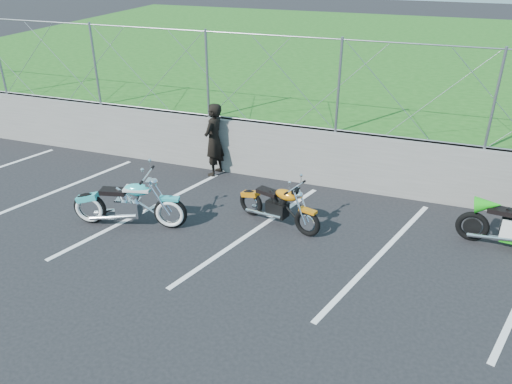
% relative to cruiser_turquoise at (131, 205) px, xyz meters
% --- Properties ---
extents(ground, '(90.00, 90.00, 0.00)m').
position_rel_cruiser_turquoise_xyz_m(ground, '(2.31, -0.43, -0.45)').
color(ground, black).
rests_on(ground, ground).
extents(retaining_wall, '(30.00, 0.22, 1.30)m').
position_rel_cruiser_turquoise_xyz_m(retaining_wall, '(2.31, 3.07, 0.20)').
color(retaining_wall, '#63625E').
rests_on(retaining_wall, ground).
extents(grass_field, '(30.00, 20.00, 1.30)m').
position_rel_cruiser_turquoise_xyz_m(grass_field, '(2.31, 13.07, 0.20)').
color(grass_field, '#1B5015').
rests_on(grass_field, ground).
extents(chain_link_fence, '(28.00, 0.03, 2.00)m').
position_rel_cruiser_turquoise_xyz_m(chain_link_fence, '(2.31, 3.07, 1.85)').
color(chain_link_fence, gray).
rests_on(chain_link_fence, retaining_wall).
extents(parking_lines, '(18.29, 4.31, 0.01)m').
position_rel_cruiser_turquoise_xyz_m(parking_lines, '(3.51, 0.57, -0.45)').
color(parking_lines, silver).
rests_on(parking_lines, ground).
extents(cruiser_turquoise, '(2.25, 0.75, 1.13)m').
position_rel_cruiser_turquoise_xyz_m(cruiser_turquoise, '(0.00, 0.00, 0.00)').
color(cruiser_turquoise, black).
rests_on(cruiser_turquoise, ground).
extents(naked_orange, '(1.83, 0.75, 0.94)m').
position_rel_cruiser_turquoise_xyz_m(naked_orange, '(2.71, 0.97, -0.05)').
color(naked_orange, black).
rests_on(naked_orange, ground).
extents(person_standing, '(0.48, 0.67, 1.74)m').
position_rel_cruiser_turquoise_xyz_m(person_standing, '(0.55, 2.77, 0.42)').
color(person_standing, black).
rests_on(person_standing, ground).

